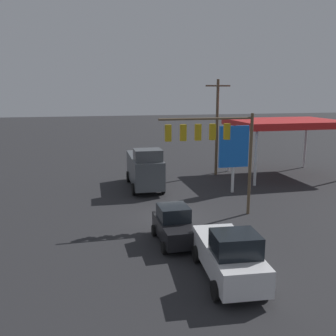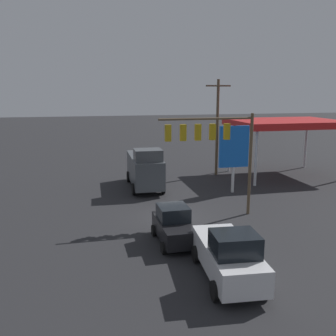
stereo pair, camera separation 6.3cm
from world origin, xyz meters
name	(u,v)px [view 1 (the left image)]	position (x,y,z in m)	size (l,w,h in m)	color
ground_plane	(175,217)	(0.00, 0.00, 0.00)	(200.00, 200.00, 0.00)	#262628
traffic_signal_assembly	(213,139)	(-2.30, 0.37, 5.05)	(6.15, 0.43, 6.64)	brown
utility_pole	(217,125)	(-6.95, -11.31, 4.81)	(2.40, 0.26, 9.06)	brown
gas_station_canopy	(285,124)	(-12.99, -9.45, 4.97)	(9.81, 7.26, 5.34)	red
price_sign	(234,148)	(-5.99, -4.89, 3.57)	(2.42, 0.27, 5.35)	silver
hatchback_crossing	(174,225)	(1.02, 3.89, 0.95)	(2.00, 3.82, 1.97)	black
delivery_truck	(145,168)	(0.66, -7.78, 1.69)	(2.70, 6.86, 3.58)	#474C51
pickup_parked	(229,255)	(-0.28, 8.37, 1.11)	(2.57, 5.34, 2.40)	silver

